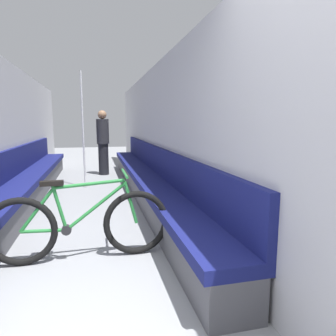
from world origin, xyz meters
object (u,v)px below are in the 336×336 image
Objects in this scene: bench_seat_row_left at (24,186)px; bicycle at (81,225)px; bench_seat_row_right at (147,180)px; passenger_standing at (103,142)px; grab_pole_near at (83,132)px.

bench_seat_row_left reaches higher than bicycle.
passenger_standing is (-0.67, 2.45, 0.53)m from bench_seat_row_right.
bench_seat_row_left is 3.15× the size of grab_pole_near.
bench_seat_row_right is (1.99, 0.00, 0.00)m from bench_seat_row_left.
grab_pole_near is 1.44× the size of passenger_standing.
bicycle is at bearing -67.15° from bench_seat_row_left.
passenger_standing is at bearing 105.30° from bench_seat_row_right.
bench_seat_row_right is at bearing -137.64° from passenger_standing.
grab_pole_near reaches higher than bicycle.
bench_seat_row_right is at bearing -43.75° from grab_pole_near.
grab_pole_near is (0.91, 1.04, 0.82)m from bench_seat_row_left.
bicycle is 3.43m from grab_pole_near.
bench_seat_row_right is at bearing 0.00° from bench_seat_row_left.
bench_seat_row_left is 4.24× the size of bicycle.
passenger_standing reaches higher than bicycle.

